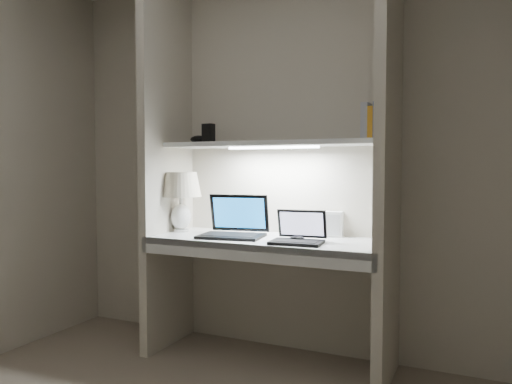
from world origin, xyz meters
The scene contains 17 objects.
back_wall centered at (0.00, 1.50, 1.25)m, with size 3.20×0.01×2.50m, color #BFB5A3.
alcove_panel_left centered at (-0.73, 1.23, 1.25)m, with size 0.06×0.55×2.50m, color #BFB5A3.
alcove_panel_right centered at (0.73, 1.23, 1.25)m, with size 0.06×0.55×2.50m, color #BFB5A3.
desk centered at (0.00, 1.23, 0.75)m, with size 1.40×0.55×0.04m, color white.
desk_apron centered at (0.00, 0.96, 0.72)m, with size 1.46×0.03×0.10m, color silver.
shelf centered at (0.00, 1.32, 1.35)m, with size 1.40×0.36×0.03m, color silver.
strip_light centered at (0.00, 1.32, 1.33)m, with size 0.60×0.04×0.01m, color white.
table_lamp centered at (-0.64, 1.26, 1.04)m, with size 0.27×0.27×0.40m.
laptop_main centered at (-0.21, 1.21, 0.83)m, with size 0.43×0.39×0.26m.
laptop_netbook centered at (0.24, 1.13, 0.81)m, with size 0.31×0.28×0.19m.
speaker centered at (0.36, 1.45, 0.85)m, with size 0.11×0.08×0.16m, color silver.
mouse centered at (0.23, 1.15, 0.79)m, with size 0.10×0.06×0.04m, color black.
cable_coil centered at (0.33, 1.14, 0.78)m, with size 0.10×0.10×0.01m, color black.
sticky_note centered at (-0.38, 1.23, 0.77)m, with size 0.08×0.08×0.00m, color gold.
book_row centered at (0.65, 1.42, 1.47)m, with size 0.21×0.15×0.22m.
shelf_box centered at (-0.47, 1.33, 1.43)m, with size 0.07×0.05×0.13m, color black.
shelf_gadget centered at (-0.56, 1.36, 1.39)m, with size 0.12×0.09×0.05m, color black.
Camera 1 is at (1.21, -1.57, 1.21)m, focal length 35.00 mm.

